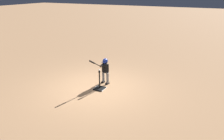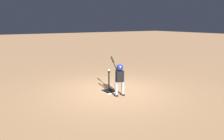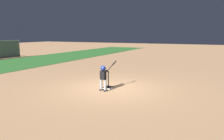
{
  "view_description": "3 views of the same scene",
  "coord_description": "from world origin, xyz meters",
  "views": [
    {
      "loc": [
        6.89,
        4.18,
        3.77
      ],
      "look_at": [
        -0.63,
        0.38,
        0.64
      ],
      "focal_mm": 35.0,
      "sensor_mm": 36.0,
      "label": 1
    },
    {
      "loc": [
        -6.45,
        4.14,
        2.45
      ],
      "look_at": [
        -0.37,
        0.25,
        0.89
      ],
      "focal_mm": 35.0,
      "sensor_mm": 36.0,
      "label": 2
    },
    {
      "loc": [
        -8.59,
        -4.29,
        2.43
      ],
      "look_at": [
        -0.15,
        -0.12,
        0.86
      ],
      "focal_mm": 35.0,
      "sensor_mm": 36.0,
      "label": 3
    }
  ],
  "objects": [
    {
      "name": "ground_plane",
      "position": [
        0.0,
        0.0,
        0.0
      ],
      "size": [
        90.0,
        90.0,
        0.0
      ],
      "primitive_type": "plane",
      "color": "#AD7F56"
    },
    {
      "name": "home_plate",
      "position": [
        -0.03,
        0.13,
        0.01
      ],
      "size": [
        0.46,
        0.46,
        0.02
      ],
      "primitive_type": "cube",
      "rotation": [
        0.0,
        0.0,
        0.04
      ],
      "color": "white",
      "rests_on": "ground_plane"
    },
    {
      "name": "batting_tee",
      "position": [
        -0.0,
        0.15,
        0.11
      ],
      "size": [
        0.43,
        0.38,
        0.76
      ],
      "color": "black",
      "rests_on": "ground_plane"
    },
    {
      "name": "batter_child",
      "position": [
        -0.56,
        0.08,
        0.7
      ],
      "size": [
        0.99,
        0.42,
        1.24
      ],
      "color": "gray",
      "rests_on": "ground_plane"
    },
    {
      "name": "baseball",
      "position": [
        -0.0,
        0.15,
        0.8
      ],
      "size": [
        0.07,
        0.07,
        0.07
      ],
      "primitive_type": "sphere",
      "color": "white",
      "rests_on": "batting_tee"
    }
  ]
}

